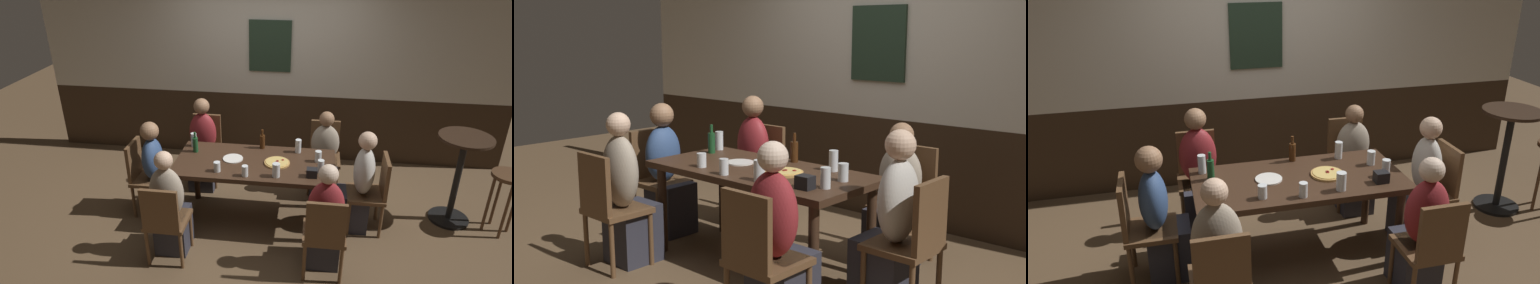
{
  "view_description": "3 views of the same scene",
  "coord_description": "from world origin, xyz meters",
  "views": [
    {
      "loc": [
        0.58,
        -4.11,
        2.97
      ],
      "look_at": [
        0.02,
        -0.04,
        1.0
      ],
      "focal_mm": 30.44,
      "sensor_mm": 36.0,
      "label": 1
    },
    {
      "loc": [
        3.04,
        -3.23,
        1.76
      ],
      "look_at": [
        0.05,
        0.04,
        0.94
      ],
      "focal_mm": 43.04,
      "sensor_mm": 36.0,
      "label": 2
    },
    {
      "loc": [
        -1.01,
        -3.41,
        2.49
      ],
      "look_at": [
        -0.09,
        0.15,
        1.01
      ],
      "focal_mm": 33.84,
      "sensor_mm": 36.0,
      "label": 3
    }
  ],
  "objects": [
    {
      "name": "condiment_caddy",
      "position": [
        0.62,
        -0.24,
        0.79
      ],
      "size": [
        0.11,
        0.09,
        0.09
      ],
      "primitive_type": "cube",
      "color": "black",
      "rests_on": "dining_table"
    },
    {
      "name": "beer_bottle_green",
      "position": [
        -0.7,
        0.15,
        0.83
      ],
      "size": [
        0.06,
        0.06,
        0.24
      ],
      "color": "#194723",
      "rests_on": "dining_table"
    },
    {
      "name": "person_head_west",
      "position": [
        -1.12,
        0.0,
        0.48
      ],
      "size": [
        0.37,
        0.34,
        1.14
      ],
      "color": "#2D2D38",
      "rests_on": "ground_plane"
    },
    {
      "name": "pint_glass_stout",
      "position": [
        -0.36,
        -0.26,
        0.79
      ],
      "size": [
        0.07,
        0.07,
        0.11
      ],
      "color": "silver",
      "rests_on": "dining_table"
    },
    {
      "name": "ground_plane",
      "position": [
        0.0,
        0.0,
        0.0
      ],
      "size": [
        12.0,
        12.0,
        0.0
      ],
      "primitive_type": "plane",
      "color": "brown"
    },
    {
      "name": "side_bar_table",
      "position": [
        2.21,
        0.28,
        0.62
      ],
      "size": [
        0.56,
        0.56,
        1.05
      ],
      "color": "black",
      "rests_on": "ground_plane"
    },
    {
      "name": "person_right_near",
      "position": [
        0.76,
        -0.66,
        0.48
      ],
      "size": [
        0.34,
        0.37,
        1.14
      ],
      "color": "#2D2D38",
      "rests_on": "ground_plane"
    },
    {
      "name": "wall_back",
      "position": [
        -0.0,
        1.65,
        1.3
      ],
      "size": [
        6.4,
        0.13,
        2.6
      ],
      "color": "#332316",
      "rests_on": "ground_plane"
    },
    {
      "name": "beer_glass_tall",
      "position": [
        0.68,
        0.1,
        0.79
      ],
      "size": [
        0.07,
        0.07,
        0.12
      ],
      "color": "silver",
      "rests_on": "dining_table"
    },
    {
      "name": "chair_right_near",
      "position": [
        0.76,
        -0.82,
        0.5
      ],
      "size": [
        0.4,
        0.4,
        0.88
      ],
      "color": "brown",
      "rests_on": "ground_plane"
    },
    {
      "name": "person_right_far",
      "position": [
        0.76,
        0.66,
        0.45
      ],
      "size": [
        0.34,
        0.37,
        1.08
      ],
      "color": "#2D2D38",
      "rests_on": "ground_plane"
    },
    {
      "name": "highball_clear",
      "position": [
        -0.06,
        -0.32,
        0.79
      ],
      "size": [
        0.07,
        0.07,
        0.12
      ],
      "color": "silver",
      "rests_on": "dining_table"
    },
    {
      "name": "chair_left_far",
      "position": [
        -0.76,
        0.82,
        0.5
      ],
      "size": [
        0.4,
        0.4,
        0.88
      ],
      "color": "brown",
      "rests_on": "ground_plane"
    },
    {
      "name": "dining_table",
      "position": [
        0.0,
        0.0,
        0.66
      ],
      "size": [
        1.73,
        0.82,
        0.74
      ],
      "color": "#382316",
      "rests_on": "ground_plane"
    },
    {
      "name": "plate_white_large",
      "position": [
        -0.25,
        0.03,
        0.75
      ],
      "size": [
        0.22,
        0.22,
        0.01
      ],
      "primitive_type": "cylinder",
      "color": "white",
      "rests_on": "dining_table"
    },
    {
      "name": "person_head_east",
      "position": [
        1.12,
        0.0,
        0.49
      ],
      "size": [
        0.37,
        0.34,
        1.16
      ],
      "color": "#2D2D38",
      "rests_on": "ground_plane"
    },
    {
      "name": "pint_glass_amber",
      "position": [
        0.26,
        -0.29,
        0.8
      ],
      "size": [
        0.08,
        0.08,
        0.15
      ],
      "color": "silver",
      "rests_on": "dining_table"
    },
    {
      "name": "chair_head_west",
      "position": [
        -1.28,
        0.0,
        0.5
      ],
      "size": [
        0.4,
        0.4,
        0.88
      ],
      "color": "brown",
      "rests_on": "ground_plane"
    },
    {
      "name": "person_left_near",
      "position": [
        -0.76,
        -0.66,
        0.49
      ],
      "size": [
        0.34,
        0.37,
        1.16
      ],
      "color": "#2D2D38",
      "rests_on": "ground_plane"
    },
    {
      "name": "beer_glass_half",
      "position": [
        0.7,
        -0.14,
        0.8
      ],
      "size": [
        0.07,
        0.07,
        0.14
      ],
      "color": "silver",
      "rests_on": "dining_table"
    },
    {
      "name": "chair_left_near",
      "position": [
        -0.76,
        -0.82,
        0.5
      ],
      "size": [
        0.4,
        0.4,
        0.88
      ],
      "color": "brown",
      "rests_on": "ground_plane"
    },
    {
      "name": "chair_head_east",
      "position": [
        1.28,
        0.0,
        0.5
      ],
      "size": [
        0.4,
        0.4,
        0.88
      ],
      "color": "brown",
      "rests_on": "ground_plane"
    },
    {
      "name": "tumbler_short",
      "position": [
        0.45,
        0.29,
        0.81
      ],
      "size": [
        0.07,
        0.07,
        0.15
      ],
      "color": "silver",
      "rests_on": "dining_table"
    },
    {
      "name": "chair_right_far",
      "position": [
        0.76,
        0.82,
        0.5
      ],
      "size": [
        0.4,
        0.4,
        0.88
      ],
      "color": "brown",
      "rests_on": "ground_plane"
    },
    {
      "name": "pizza",
      "position": [
        0.24,
        -0.01,
        0.75
      ],
      "size": [
        0.28,
        0.28,
        0.03
      ],
      "color": "tan",
      "rests_on": "dining_table"
    },
    {
      "name": "pint_glass_pale",
      "position": [
        -0.76,
        0.29,
        0.81
      ],
      "size": [
        0.07,
        0.07,
        0.16
      ],
      "color": "silver",
      "rests_on": "dining_table"
    },
    {
      "name": "person_left_far",
      "position": [
        -0.76,
        0.66,
        0.5
      ],
      "size": [
        0.34,
        0.37,
        1.17
      ],
      "color": "#2D2D38",
      "rests_on": "ground_plane"
    },
    {
      "name": "beer_bottle_brown",
      "position": [
        0.04,
        0.34,
        0.83
      ],
      "size": [
        0.06,
        0.06,
        0.23
      ],
      "color": "#42230F",
      "rests_on": "dining_table"
    }
  ]
}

